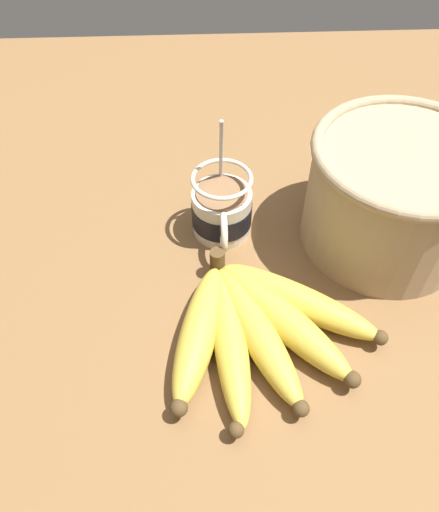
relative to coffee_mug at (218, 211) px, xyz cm
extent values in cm
cube|color=brown|center=(3.49, 0.46, -5.88)|extent=(128.48, 128.48, 3.98)
cylinder|color=beige|center=(-0.14, 0.00, -0.42)|extent=(8.28, 8.28, 6.95)
cylinder|color=black|center=(-0.14, 0.00, -0.55)|extent=(8.48, 8.48, 3.34)
torus|color=beige|center=(4.91, 0.00, 0.88)|extent=(5.48, 0.90, 5.48)
cylinder|color=#846042|center=(-0.14, 0.00, 3.16)|extent=(7.08, 7.08, 0.40)
torus|color=beige|center=(-0.14, 0.00, 5.66)|extent=(8.28, 8.28, 0.60)
cylinder|color=#B2B2B7|center=(-3.14, 0.00, 5.56)|extent=(3.59, 0.50, 16.00)
ellipsoid|color=#B2B2B7|center=(-1.59, 0.00, -2.39)|extent=(3.00, 2.00, 0.80)
cylinder|color=#4C381E|center=(8.15, -0.51, -0.93)|extent=(2.00, 2.00, 3.00)
ellipsoid|color=gold|center=(18.44, -3.08, -1.72)|extent=(19.70, 8.89, 4.35)
sphere|color=#4C381E|center=(27.77, -5.41, -1.72)|extent=(1.96, 1.96, 1.96)
ellipsoid|color=gold|center=(19.72, 0.25, -1.95)|extent=(21.41, 5.25, 3.88)
sphere|color=#4C381E|center=(30.30, 0.94, -1.95)|extent=(1.74, 1.74, 1.74)
ellipsoid|color=gold|center=(18.73, 3.66, -1.82)|extent=(20.81, 11.46, 4.15)
sphere|color=#4C381E|center=(28.37, 7.46, -1.82)|extent=(1.87, 1.87, 1.87)
ellipsoid|color=gold|center=(17.16, 6.86, -1.71)|extent=(19.23, 16.85, 4.36)
sphere|color=#4C381E|center=(25.39, 13.60, -1.71)|extent=(1.96, 1.96, 1.96)
ellipsoid|color=gold|center=(14.44, 9.20, -1.86)|extent=(14.92, 19.96, 4.07)
sphere|color=#4C381E|center=(20.19, 18.07, -1.86)|extent=(1.83, 1.83, 1.83)
cylinder|color=tan|center=(2.33, 22.98, 3.62)|extent=(22.62, 22.62, 15.02)
torus|color=tan|center=(2.33, 22.98, 11.13)|extent=(23.75, 23.75, 1.58)
camera|label=1|loc=(49.97, -2.14, 48.64)|focal=35.00mm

